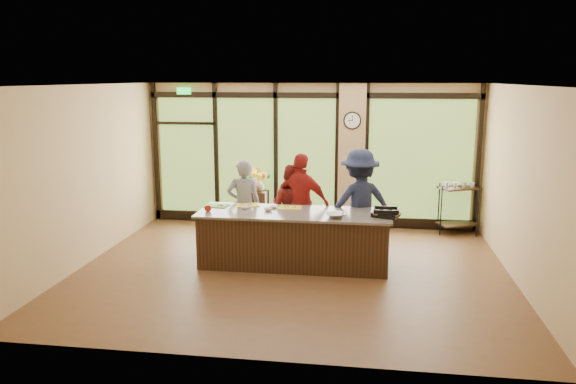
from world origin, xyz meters
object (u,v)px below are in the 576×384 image
(bar_cart, at_px, (458,203))
(cook_right, at_px, (359,203))
(cook_left, at_px, (244,205))
(flower_stand, at_px, (258,209))
(island_base, at_px, (294,240))
(roasting_pan, at_px, (386,215))

(bar_cart, bearing_deg, cook_right, -162.34)
(cook_left, bearing_deg, flower_stand, -101.64)
(cook_right, bearing_deg, island_base, 11.38)
(cook_right, xyz_separation_m, bar_cart, (1.95, 1.73, -0.31))
(island_base, relative_size, cook_right, 1.63)
(roasting_pan, bearing_deg, island_base, -163.31)
(cook_right, bearing_deg, roasting_pan, 97.42)
(cook_left, relative_size, roasting_pan, 4.23)
(bar_cart, bearing_deg, flower_stand, 156.67)
(bar_cart, bearing_deg, roasting_pan, -144.88)
(island_base, height_order, cook_left, cook_left)
(roasting_pan, bearing_deg, flower_stand, 157.00)
(roasting_pan, relative_size, bar_cart, 0.37)
(flower_stand, bearing_deg, roasting_pan, -40.77)
(cook_left, height_order, flower_stand, cook_left)
(island_base, xyz_separation_m, cook_right, (1.06, 0.68, 0.51))
(island_base, xyz_separation_m, bar_cart, (3.02, 2.42, 0.19))
(cook_left, relative_size, bar_cart, 1.58)
(cook_left, relative_size, flower_stand, 2.20)
(cook_right, height_order, bar_cart, cook_right)
(roasting_pan, distance_m, flower_stand, 3.63)
(island_base, height_order, bar_cart, bar_cart)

